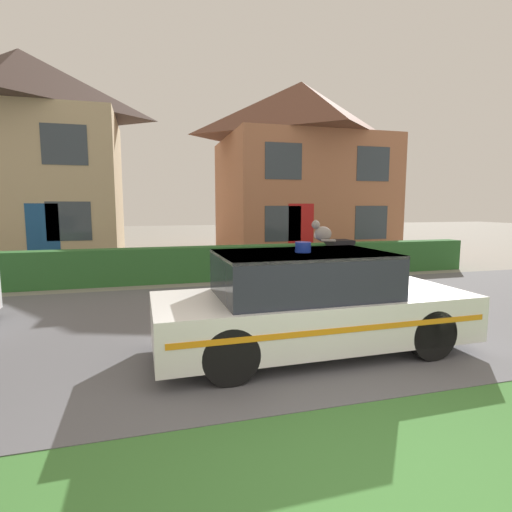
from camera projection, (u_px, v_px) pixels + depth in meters
The scene contains 9 objects.
ground_plane at pixel (411, 498), 2.78m from camera, with size 80.00×80.00×0.00m, color gray.
road_strip at pixel (249, 320), 7.07m from camera, with size 28.00×6.43×0.01m, color #5B5B60.
lawn_verge at pixel (391, 475), 3.00m from camera, with size 28.00×2.08×0.01m, color #3D7533.
garden_hedge at pixel (229, 263), 10.98m from camera, with size 14.90×0.52×0.93m, color #2D662D.
police_car at pixel (310, 303), 5.48m from camera, with size 4.36×1.69×1.53m.
cat at pixel (321, 232), 5.45m from camera, with size 0.28×0.30×0.30m.
house_left at pixel (25, 154), 14.98m from camera, with size 6.93×5.55×7.72m.
house_right at pixel (300, 166), 17.60m from camera, with size 6.96×6.12×7.33m.
wheelie_bin at pixel (339, 258), 11.36m from camera, with size 0.68×0.65×1.06m.
Camera 1 is at (-1.72, -2.16, 2.02)m, focal length 28.00 mm.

